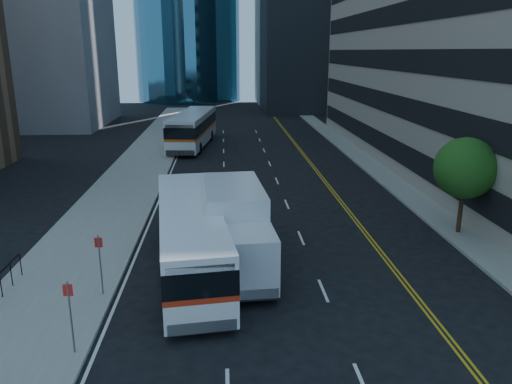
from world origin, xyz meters
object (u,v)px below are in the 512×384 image
street_tree (465,168)px  bus_rear (193,128)px  bus_front (190,235)px  box_truck (236,228)px

street_tree → bus_rear: street_tree is taller
bus_front → street_tree: bearing=7.4°
bus_rear → box_truck: bearing=-76.1°
bus_front → bus_rear: (-1.57, 30.41, 0.20)m
box_truck → bus_rear: bearing=92.6°
street_tree → bus_front: (-14.04, -3.62, -1.98)m
street_tree → bus_rear: (-15.60, 26.79, -1.78)m
bus_front → box_truck: bearing=-3.7°
street_tree → bus_front: bearing=-165.5°
street_tree → bus_front: 14.63m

